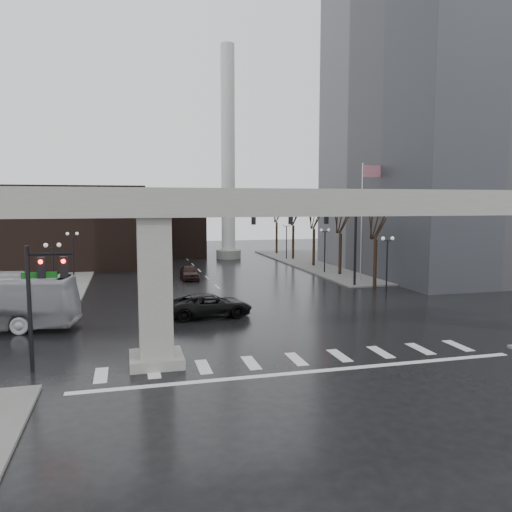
# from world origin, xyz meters

# --- Properties ---
(ground) EXTENTS (160.00, 160.00, 0.00)m
(ground) POSITION_xyz_m (0.00, 0.00, 0.00)
(ground) COLOR black
(ground) RESTS_ON ground
(sidewalk_ne) EXTENTS (28.00, 36.00, 0.15)m
(sidewalk_ne) POSITION_xyz_m (26.00, 36.00, 0.07)
(sidewalk_ne) COLOR slate
(sidewalk_ne) RESTS_ON ground
(elevated_guideway) EXTENTS (48.00, 2.60, 8.70)m
(elevated_guideway) POSITION_xyz_m (1.26, 0.00, 6.88)
(elevated_guideway) COLOR gray
(elevated_guideway) RESTS_ON ground
(office_tower) EXTENTS (22.00, 26.00, 42.00)m
(office_tower) POSITION_xyz_m (28.00, 26.00, 21.00)
(office_tower) COLOR slate
(office_tower) RESTS_ON ground
(building_far_left) EXTENTS (16.00, 14.00, 10.00)m
(building_far_left) POSITION_xyz_m (-14.00, 42.00, 5.00)
(building_far_left) COLOR black
(building_far_left) RESTS_ON ground
(building_far_mid) EXTENTS (10.00, 10.00, 8.00)m
(building_far_mid) POSITION_xyz_m (-2.00, 52.00, 4.00)
(building_far_mid) COLOR black
(building_far_mid) RESTS_ON ground
(smokestack) EXTENTS (3.60, 3.60, 30.00)m
(smokestack) POSITION_xyz_m (6.00, 46.00, 13.35)
(smokestack) COLOR silver
(smokestack) RESTS_ON ground
(signal_mast_arm) EXTENTS (12.12, 0.43, 8.00)m
(signal_mast_arm) POSITION_xyz_m (8.99, 18.80, 5.83)
(signal_mast_arm) COLOR black
(signal_mast_arm) RESTS_ON ground
(signal_left_pole) EXTENTS (2.30, 0.30, 6.00)m
(signal_left_pole) POSITION_xyz_m (-12.25, 0.50, 4.07)
(signal_left_pole) COLOR black
(signal_left_pole) RESTS_ON ground
(flagpole_assembly) EXTENTS (2.06, 0.12, 12.00)m
(flagpole_assembly) POSITION_xyz_m (15.29, 22.00, 7.53)
(flagpole_assembly) COLOR silver
(flagpole_assembly) RESTS_ON ground
(lamp_right_0) EXTENTS (1.22, 0.32, 5.11)m
(lamp_right_0) POSITION_xyz_m (13.50, 14.00, 3.47)
(lamp_right_0) COLOR black
(lamp_right_0) RESTS_ON ground
(lamp_right_1) EXTENTS (1.22, 0.32, 5.11)m
(lamp_right_1) POSITION_xyz_m (13.50, 28.00, 3.47)
(lamp_right_1) COLOR black
(lamp_right_1) RESTS_ON ground
(lamp_right_2) EXTENTS (1.22, 0.32, 5.11)m
(lamp_right_2) POSITION_xyz_m (13.50, 42.00, 3.47)
(lamp_right_2) COLOR black
(lamp_right_2) RESTS_ON ground
(lamp_left_0) EXTENTS (1.22, 0.32, 5.11)m
(lamp_left_0) POSITION_xyz_m (-13.50, 14.00, 3.47)
(lamp_left_0) COLOR black
(lamp_left_0) RESTS_ON ground
(lamp_left_1) EXTENTS (1.22, 0.32, 5.11)m
(lamp_left_1) POSITION_xyz_m (-13.50, 28.00, 3.47)
(lamp_left_1) COLOR black
(lamp_left_1) RESTS_ON ground
(lamp_left_2) EXTENTS (1.22, 0.32, 5.11)m
(lamp_left_2) POSITION_xyz_m (-13.50, 42.00, 3.47)
(lamp_left_2) COLOR black
(lamp_left_2) RESTS_ON ground
(tree_right_0) EXTENTS (1.09, 1.58, 7.50)m
(tree_right_0) POSITION_xyz_m (14.53, 18.02, 2.79)
(tree_right_0) COLOR black
(tree_right_0) RESTS_ON ground
(tree_right_1) EXTENTS (1.09, 1.61, 7.67)m
(tree_right_1) POSITION_xyz_m (14.53, 26.02, 2.85)
(tree_right_1) COLOR black
(tree_right_1) RESTS_ON ground
(tree_right_2) EXTENTS (1.10, 1.63, 7.85)m
(tree_right_2) POSITION_xyz_m (14.53, 34.02, 2.91)
(tree_right_2) COLOR black
(tree_right_2) RESTS_ON ground
(tree_right_3) EXTENTS (1.11, 1.66, 8.02)m
(tree_right_3) POSITION_xyz_m (14.53, 42.02, 2.98)
(tree_right_3) COLOR black
(tree_right_3) RESTS_ON ground
(tree_right_4) EXTENTS (1.12, 1.69, 8.19)m
(tree_right_4) POSITION_xyz_m (14.53, 50.02, 3.04)
(tree_right_4) COLOR black
(tree_right_4) RESTS_ON ground
(pickup_truck) EXTENTS (5.94, 2.89, 1.63)m
(pickup_truck) POSITION_xyz_m (-2.68, 9.67, 0.81)
(pickup_truck) COLOR black
(pickup_truck) RESTS_ON ground
(far_car) EXTENTS (1.79, 4.40, 1.50)m
(far_car) POSITION_xyz_m (-2.00, 27.35, 0.75)
(far_car) COLOR black
(far_car) RESTS_ON ground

